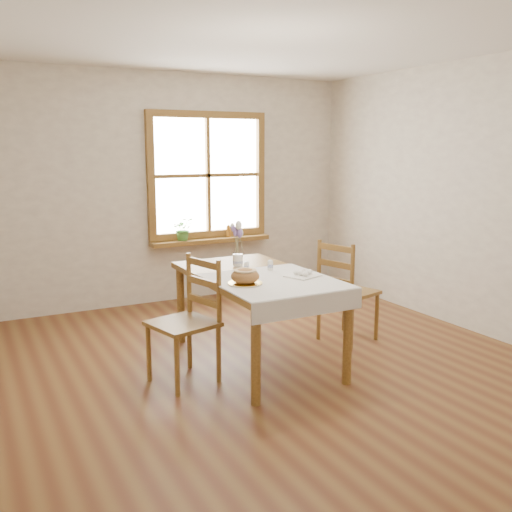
{
  "coord_description": "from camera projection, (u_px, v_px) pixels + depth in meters",
  "views": [
    {
      "loc": [
        -2.12,
        -3.74,
        1.77
      ],
      "look_at": [
        0.0,
        0.3,
        0.9
      ],
      "focal_mm": 40.0,
      "sensor_mm": 36.0,
      "label": 1
    }
  ],
  "objects": [
    {
      "name": "chair_right",
      "position": [
        348.0,
        290.0,
        5.26
      ],
      "size": [
        0.56,
        0.55,
        0.95
      ],
      "primitive_type": null,
      "rotation": [
        0.0,
        0.0,
        1.84
      ],
      "color": "olive",
      "rests_on": "ground"
    },
    {
      "name": "room_walls",
      "position": [
        275.0,
        156.0,
        4.23
      ],
      "size": [
        4.6,
        5.1,
        2.65
      ],
      "color": "silver",
      "rests_on": "ground"
    },
    {
      "name": "dining_table",
      "position": [
        256.0,
        284.0,
        4.69
      ],
      "size": [
        0.9,
        1.6,
        0.75
      ],
      "color": "olive",
      "rests_on": "ground"
    },
    {
      "name": "ground",
      "position": [
        273.0,
        373.0,
        4.55
      ],
      "size": [
        5.0,
        5.0,
        0.0
      ],
      "primitive_type": "plane",
      "color": "brown",
      "rests_on": "ground"
    },
    {
      "name": "flower_vase",
      "position": [
        238.0,
        261.0,
        4.96
      ],
      "size": [
        0.1,
        0.1,
        0.1
      ],
      "primitive_type": "cylinder",
      "rotation": [
        0.0,
        0.0,
        0.08
      ],
      "color": "silver",
      "rests_on": "dining_table"
    },
    {
      "name": "eggs",
      "position": [
        303.0,
        272.0,
        4.53
      ],
      "size": [
        0.24,
        0.23,
        0.04
      ],
      "primitive_type": null,
      "rotation": [
        0.0,
        0.0,
        0.35
      ],
      "color": "white",
      "rests_on": "egg_napkin"
    },
    {
      "name": "window_sill",
      "position": [
        211.0,
        240.0,
        6.74
      ],
      "size": [
        1.46,
        0.2,
        0.05
      ],
      "color": "olive",
      "rests_on": "ground"
    },
    {
      "name": "bread_plate",
      "position": [
        245.0,
        283.0,
        4.28
      ],
      "size": [
        0.31,
        0.31,
        0.01
      ],
      "primitive_type": "cylinder",
      "rotation": [
        0.0,
        0.0,
        0.28
      ],
      "color": "silver",
      "rests_on": "table_linen"
    },
    {
      "name": "salt_shaker",
      "position": [
        247.0,
        266.0,
        4.72
      ],
      "size": [
        0.06,
        0.06,
        0.09
      ],
      "primitive_type": "cylinder",
      "rotation": [
        0.0,
        0.0,
        0.34
      ],
      "color": "silver",
      "rests_on": "table_linen"
    },
    {
      "name": "pepper_shaker",
      "position": [
        270.0,
        265.0,
        4.76
      ],
      "size": [
        0.05,
        0.05,
        0.09
      ],
      "primitive_type": "cylinder",
      "rotation": [
        0.0,
        0.0,
        0.13
      ],
      "color": "silver",
      "rests_on": "table_linen"
    },
    {
      "name": "table_linen",
      "position": [
        274.0,
        281.0,
        4.41
      ],
      "size": [
        0.91,
        0.99,
        0.01
      ],
      "primitive_type": "cube",
      "color": "silver",
      "rests_on": "dining_table"
    },
    {
      "name": "chair_left",
      "position": [
        183.0,
        322.0,
        4.3
      ],
      "size": [
        0.56,
        0.55,
        0.95
      ],
      "primitive_type": null,
      "rotation": [
        0.0,
        0.0,
        -1.32
      ],
      "color": "olive",
      "rests_on": "ground"
    },
    {
      "name": "bread_loaf",
      "position": [
        245.0,
        275.0,
        4.26
      ],
      "size": [
        0.22,
        0.22,
        0.12
      ],
      "primitive_type": "ellipsoid",
      "color": "#AD7B3D",
      "rests_on": "bread_plate"
    },
    {
      "name": "window",
      "position": [
        208.0,
        175.0,
        6.65
      ],
      "size": [
        1.46,
        0.08,
        1.46
      ],
      "color": "olive",
      "rests_on": "ground"
    },
    {
      "name": "amber_bottle",
      "position": [
        229.0,
        231.0,
        6.82
      ],
      "size": [
        0.07,
        0.07,
        0.15
      ],
      "primitive_type": "cylinder",
      "rotation": [
        0.0,
        0.0,
        -0.34
      ],
      "color": "#A2631D",
      "rests_on": "window_sill"
    },
    {
      "name": "potted_plant",
      "position": [
        183.0,
        232.0,
        6.56
      ],
      "size": [
        0.28,
        0.3,
        0.21
      ],
      "primitive_type": "imported",
      "rotation": [
        0.0,
        0.0,
        -0.16
      ],
      "color": "#427E32",
      "rests_on": "window_sill"
    },
    {
      "name": "egg_napkin",
      "position": [
        303.0,
        276.0,
        4.54
      ],
      "size": [
        0.31,
        0.28,
        0.01
      ],
      "primitive_type": "cube",
      "rotation": [
        0.0,
        0.0,
        0.35
      ],
      "color": "silver",
      "rests_on": "table_linen"
    },
    {
      "name": "lavender_bouquet",
      "position": [
        238.0,
        238.0,
        4.93
      ],
      "size": [
        0.16,
        0.16,
        0.3
      ],
      "primitive_type": null,
      "color": "#69508E",
      "rests_on": "flower_vase"
    }
  ]
}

